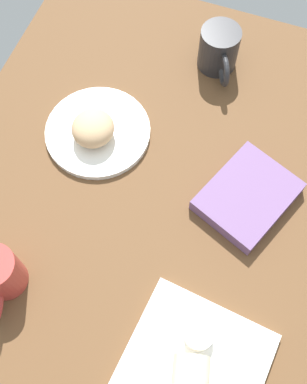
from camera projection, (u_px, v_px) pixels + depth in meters
The scene contains 7 objects.
dining_table at pixel (155, 199), 101.24cm from camera, with size 110.00×90.00×4.00cm, color brown.
round_plate at pixel (98, 132), 104.99cm from camera, with size 22.91×22.91×1.40cm, color white.
scone_pastry at pixel (93, 128), 101.13cm from camera, with size 9.32×9.01×5.82cm, color tan.
square_plate at pixel (192, 369), 84.51cm from camera, with size 24.15×24.15×1.60cm, color white.
sauce_cup at pixel (199, 336), 84.69cm from camera, with size 5.18×5.18×2.69cm.
book_stack at pixel (247, 196), 97.49cm from camera, with size 23.15×21.07×3.30cm.
coffee_mug at pixel (219, 49), 108.79cm from camera, with size 13.60×9.56×10.25cm.
Camera 1 is at (-38.67, -13.60, 94.58)cm, focal length 44.99 mm.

